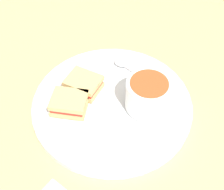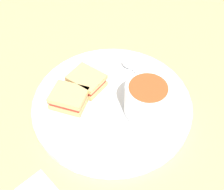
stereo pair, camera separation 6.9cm
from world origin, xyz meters
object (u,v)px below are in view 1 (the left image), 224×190
at_px(soup_bowl, 148,95).
at_px(sandwich_half_far, 69,103).
at_px(spoon, 123,64).
at_px(sandwich_half_near, 84,84).

relative_size(soup_bowl, sandwich_half_far, 0.98).
relative_size(spoon, sandwich_half_near, 1.09).
bearing_deg(sandwich_half_far, sandwich_half_near, -67.50).
bearing_deg(soup_bowl, sandwich_half_near, 29.34).
bearing_deg(sandwich_half_far, spoon, -82.69).
bearing_deg(sandwich_half_near, sandwich_half_far, 112.50).
distance_m(sandwich_half_near, sandwich_half_far, 0.06).
distance_m(soup_bowl, sandwich_half_near, 0.15).
relative_size(spoon, sandwich_half_far, 1.03).
distance_m(spoon, sandwich_half_near, 0.12).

